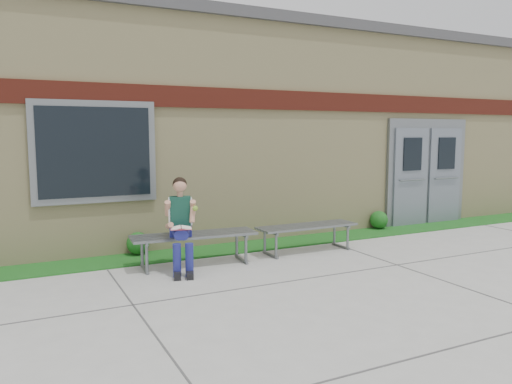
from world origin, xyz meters
TOP-DOWN VIEW (x-y plane):
  - ground at (0.00, 0.00)m, footprint 80.00×80.00m
  - grass_strip at (0.00, 2.60)m, footprint 16.00×0.80m
  - school_building at (-0.00, 5.99)m, footprint 16.20×6.22m
  - bench_left at (-1.76, 1.86)m, footprint 1.92×0.67m
  - bench_right at (0.24, 1.86)m, footprint 1.76×0.50m
  - girl at (-2.03, 1.66)m, footprint 0.52×0.83m
  - shrub_mid at (-2.39, 2.85)m, footprint 0.37×0.37m
  - shrub_east at (2.62, 2.85)m, footprint 0.37×0.37m

SIDE VIEW (x-z plane):
  - ground at x=0.00m, z-range 0.00..0.00m
  - grass_strip at x=0.00m, z-range 0.00..0.02m
  - shrub_mid at x=-2.39m, z-range 0.02..0.39m
  - shrub_east at x=2.62m, z-range 0.02..0.39m
  - bench_right at x=0.24m, z-range 0.12..0.58m
  - bench_left at x=-1.76m, z-range 0.13..0.62m
  - girl at x=-2.03m, z-range 0.04..1.40m
  - school_building at x=0.00m, z-range 0.00..4.20m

